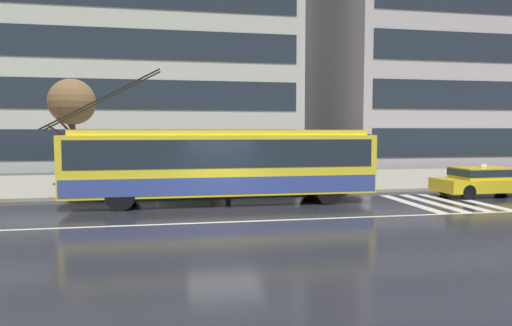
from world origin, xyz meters
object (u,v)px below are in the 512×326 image
taxi_ahead_of_bus (485,180)px  pedestrian_approaching_curb (229,155)px  bus_shelter (193,147)px  trolleybus (223,163)px  pedestrian_at_shelter (212,155)px  street_tree_bare (72,103)px

taxi_ahead_of_bus → pedestrian_approaching_curb: 11.19m
bus_shelter → pedestrian_approaching_curb: bearing=-52.5°
trolleybus → bus_shelter: bearing=104.4°
taxi_ahead_of_bus → trolleybus: bearing=178.8°
bus_shelter → pedestrian_at_shelter: size_ratio=1.83×
trolleybus → bus_shelter: trolleybus is taller
taxi_ahead_of_bus → pedestrian_at_shelter: size_ratio=2.28×
taxi_ahead_of_bus → street_tree_bare: 19.00m
taxi_ahead_of_bus → pedestrian_at_shelter: 12.38m
taxi_ahead_of_bus → pedestrian_at_shelter: pedestrian_at_shelter is taller
taxi_ahead_of_bus → pedestrian_approaching_curb: pedestrian_approaching_curb is taller
bus_shelter → street_tree_bare: street_tree_bare is taller
bus_shelter → pedestrian_at_shelter: 1.00m
trolleybus → pedestrian_approaching_curb: (0.48, 2.07, 0.20)m
pedestrian_approaching_curb → trolleybus: bearing=-103.0°
taxi_ahead_of_bus → bus_shelter: bearing=161.0°
street_tree_bare → pedestrian_at_shelter: bearing=-5.1°
pedestrian_at_shelter → street_tree_bare: bearing=174.9°
bus_shelter → pedestrian_at_shelter: bearing=11.8°
trolleybus → bus_shelter: 4.19m
pedestrian_approaching_curb → street_tree_bare: 7.96m
bus_shelter → street_tree_bare: bearing=172.1°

